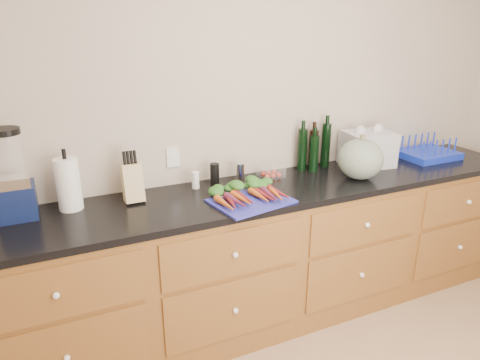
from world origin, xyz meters
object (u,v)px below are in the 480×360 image
carrots (248,193)px  squash (360,159)px  knife_block (132,183)px  dish_rack (427,152)px  cutting_board (251,201)px  paper_towel (68,184)px  tomato_box (271,172)px  blender_appliance (13,180)px

carrots → squash: size_ratio=1.40×
squash → knife_block: bearing=171.0°
squash → dish_rack: size_ratio=0.72×
carrots → cutting_board: bearing=-90.0°
paper_towel → tomato_box: bearing=0.5°
carrots → blender_appliance: (-1.20, 0.27, 0.17)m
blender_appliance → tomato_box: 1.51m
carrots → dish_rack: dish_rack is taller
cutting_board → carrots: (0.00, 0.05, 0.03)m
knife_block → tomato_box: bearing=1.9°
tomato_box → carrots: bearing=-137.1°
blender_appliance → squash: bearing=-6.9°
paper_towel → carrots: bearing=-16.2°
squash → blender_appliance: blender_appliance is taller
squash → blender_appliance: (-2.02, 0.24, 0.08)m
cutting_board → blender_appliance: 1.26m
carrots → tomato_box: (0.31, 0.28, 0.00)m
cutting_board → tomato_box: (0.31, 0.33, 0.03)m
cutting_board → paper_towel: 1.00m
carrots → blender_appliance: blender_appliance is taller
knife_block → cutting_board: bearing=-26.4°
cutting_board → dish_rack: 1.63m
paper_towel → squash: bearing=-8.0°
cutting_board → carrots: 0.06m
paper_towel → knife_block: bearing=-3.4°
carrots → paper_towel: bearing=163.8°
squash → paper_towel: paper_towel is taller
cutting_board → carrots: size_ratio=1.05×
carrots → knife_block: bearing=157.3°
cutting_board → knife_block: (-0.60, 0.30, 0.10)m
cutting_board → squash: squash is taller
cutting_board → carrots: carrots is taller
tomato_box → paper_towel: bearing=-179.5°
squash → dish_rack: 0.81m
cutting_board → carrots: bearing=90.0°
blender_appliance → dish_rack: size_ratio=1.17×
knife_block → dish_rack: 2.21m
carrots → tomato_box: bearing=42.9°
paper_towel → blender_appliance: bearing=-179.4°
cutting_board → tomato_box: size_ratio=2.77×
knife_block → tomato_box: size_ratio=1.39×
cutting_board → knife_block: size_ratio=1.99×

